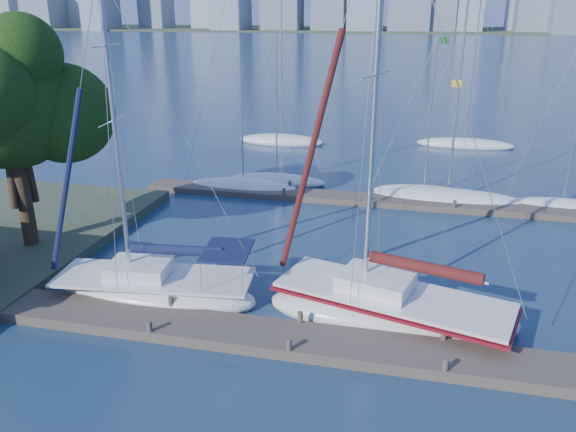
# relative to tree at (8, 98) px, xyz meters

# --- Properties ---
(ground) EXTENTS (700.00, 700.00, 0.00)m
(ground) POSITION_rel_tree_xyz_m (13.90, -4.89, -7.36)
(ground) COLOR #18324D
(ground) RESTS_ON ground
(near_dock) EXTENTS (26.00, 2.00, 0.40)m
(near_dock) POSITION_rel_tree_xyz_m (13.90, -4.89, -7.16)
(near_dock) COLOR #50463B
(near_dock) RESTS_ON ground
(far_dock) EXTENTS (30.00, 1.80, 0.36)m
(far_dock) POSITION_rel_tree_xyz_m (15.90, 11.11, -7.18)
(far_dock) COLOR #50463B
(far_dock) RESTS_ON ground
(far_shore) EXTENTS (800.00, 100.00, 1.50)m
(far_shore) POSITION_rel_tree_xyz_m (13.90, 315.11, -7.36)
(far_shore) COLOR #38472D
(far_shore) RESTS_ON ground
(tree) EXTENTS (8.24, 7.52, 10.93)m
(tree) POSITION_rel_tree_xyz_m (0.00, 0.00, 0.00)
(tree) COLOR #302015
(tree) RESTS_ON ground
(sailboat_navy) EXTENTS (8.68, 3.68, 12.88)m
(sailboat_navy) POSITION_rel_tree_xyz_m (7.68, -2.82, -6.36)
(sailboat_navy) COLOR white
(sailboat_navy) RESTS_ON ground
(sailboat_maroon) EXTENTS (9.78, 5.41, 16.04)m
(sailboat_maroon) POSITION_rel_tree_xyz_m (17.01, -2.33, -6.15)
(sailboat_maroon) COLOR white
(sailboat_maroon) RESTS_ON ground
(bg_boat_0) EXTENTS (7.55, 4.76, 14.47)m
(bg_boat_0) POSITION_rel_tree_xyz_m (6.87, 11.76, -7.08)
(bg_boat_0) COLOR white
(bg_boat_0) RESTS_ON ground
(bg_boat_1) EXTENTS (6.89, 3.99, 9.91)m
(bg_boat_1) POSITION_rel_tree_xyz_m (8.58, 13.80, -7.15)
(bg_boat_1) COLOR white
(bg_boat_1) RESTS_ON ground
(bg_boat_2) EXTENTS (6.44, 2.61, 9.78)m
(bg_boat_2) POSITION_rel_tree_xyz_m (18.20, 13.24, -7.14)
(bg_boat_2) COLOR white
(bg_boat_2) RESTS_ON ground
(bg_boat_3) EXTENTS (9.36, 3.44, 13.56)m
(bg_boat_3) POSITION_rel_tree_xyz_m (19.60, 12.25, -7.08)
(bg_boat_3) COLOR white
(bg_boat_3) RESTS_ON ground
(bg_boat_4) EXTENTS (6.25, 1.92, 11.58)m
(bg_boat_4) POSITION_rel_tree_xyz_m (26.10, 12.41, -7.13)
(bg_boat_4) COLOR white
(bg_boat_4) RESTS_ON ground
(bg_boat_6) EXTENTS (7.80, 3.99, 16.08)m
(bg_boat_6) POSITION_rel_tree_xyz_m (6.07, 25.40, -7.04)
(bg_boat_6) COLOR white
(bg_boat_6) RESTS_ON ground
(bg_boat_7) EXTENTS (8.13, 2.27, 13.06)m
(bg_boat_7) POSITION_rel_tree_xyz_m (21.58, 27.72, -7.10)
(bg_boat_7) COLOR white
(bg_boat_7) RESTS_ON ground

